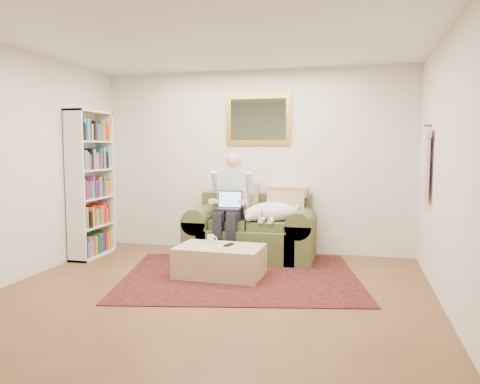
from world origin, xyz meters
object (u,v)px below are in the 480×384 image
at_px(coffee_mug, 211,239).
at_px(seated_man, 230,206).
at_px(laptop, 229,204).
at_px(sleeping_dog, 273,212).
at_px(ottoman, 220,261).
at_px(sofa, 251,236).
at_px(bookshelf, 91,184).

bearing_deg(coffee_mug, seated_man, 85.45).
xyz_separation_m(laptop, sleeping_dog, (0.56, 0.14, -0.10)).
height_order(laptop, ottoman, laptop).
bearing_deg(coffee_mug, sleeping_dog, 51.22).
bearing_deg(coffee_mug, ottoman, -43.35).
xyz_separation_m(sofa, sleeping_dog, (0.31, -0.09, 0.36)).
relative_size(laptop, ottoman, 0.34).
bearing_deg(sofa, bookshelf, -168.64).
relative_size(sleeping_dog, ottoman, 0.71).
bearing_deg(sleeping_dog, bookshelf, -171.98).
bearing_deg(bookshelf, coffee_mug, -12.86).
xyz_separation_m(sleeping_dog, ottoman, (-0.46, -0.92, -0.47)).
xyz_separation_m(laptop, coffee_mug, (-0.06, -0.63, -0.34)).
bearing_deg(laptop, bookshelf, -173.68).
bearing_deg(sleeping_dog, sofa, 164.26).
bearing_deg(coffee_mug, laptop, 84.98).
xyz_separation_m(sofa, ottoman, (-0.15, -1.01, -0.12)).
bearing_deg(bookshelf, ottoman, -15.91).
relative_size(coffee_mug, bookshelf, 0.05).
xyz_separation_m(sleeping_dog, bookshelf, (-2.47, -0.35, 0.35)).
bearing_deg(sleeping_dog, laptop, -166.36).
height_order(laptop, bookshelf, bookshelf).
height_order(seated_man, coffee_mug, seated_man).
relative_size(seated_man, bookshelf, 0.72).
xyz_separation_m(laptop, ottoman, (0.10, -0.78, -0.57)).
relative_size(ottoman, bookshelf, 0.49).
height_order(laptop, coffee_mug, laptop).
distance_m(seated_man, bookshelf, 1.95).
distance_m(sofa, coffee_mug, 0.92).
distance_m(laptop, ottoman, 0.98).
xyz_separation_m(ottoman, coffee_mug, (-0.16, 0.15, 0.23)).
distance_m(sofa, seated_man, 0.52).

